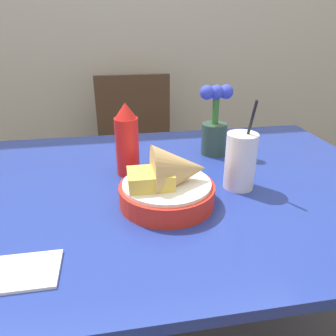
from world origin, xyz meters
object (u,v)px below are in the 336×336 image
at_px(drink_cup, 240,163).
at_px(flower_vase, 215,126).
at_px(chair_far_window, 136,146).
at_px(food_basket, 170,183).
at_px(ketchup_bottle, 127,141).

relative_size(drink_cup, flower_vase, 1.06).
bearing_deg(drink_cup, chair_far_window, 101.68).
height_order(chair_far_window, flower_vase, flower_vase).
distance_m(chair_far_window, drink_cup, 1.02).
height_order(food_basket, flower_vase, flower_vase).
height_order(chair_far_window, drink_cup, drink_cup).
xyz_separation_m(chair_far_window, drink_cup, (0.20, -0.96, 0.29)).
bearing_deg(food_basket, ketchup_bottle, 115.41).
height_order(drink_cup, flower_vase, drink_cup).
bearing_deg(ketchup_bottle, flower_vase, 20.57).
height_order(chair_far_window, food_basket, food_basket).
xyz_separation_m(chair_far_window, flower_vase, (0.20, -0.72, 0.32)).
xyz_separation_m(chair_far_window, food_basket, (0.01, -1.01, 0.28)).
bearing_deg(flower_vase, ketchup_bottle, -159.43).
bearing_deg(ketchup_bottle, food_basket, -64.59).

